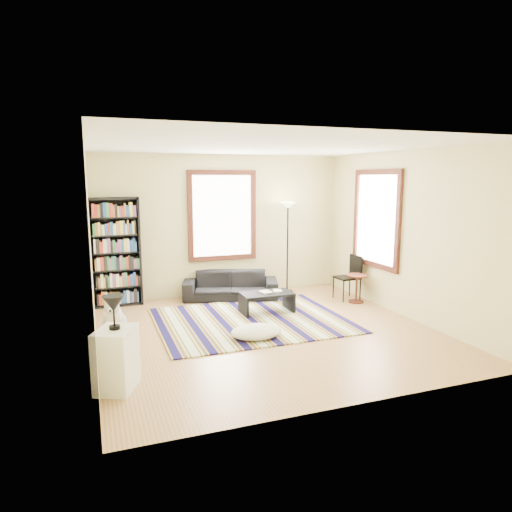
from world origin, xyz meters
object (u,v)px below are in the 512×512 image
object	(u,v)px
bookshelf	(115,252)
side_table	(356,289)
floor_lamp	(287,248)
floor_cushion	(256,332)
sofa	(231,285)
folding_chair	(347,278)
dog	(114,315)
coffee_table	(267,303)
white_cabinet	(116,359)

from	to	relation	value
bookshelf	side_table	world-z (taller)	bookshelf
floor_lamp	floor_cushion	bearing A→B (deg)	-123.09
sofa	floor_lamp	world-z (taller)	floor_lamp
sofa	side_table	size ratio (longest dim) A/B	3.37
folding_chair	dog	distance (m)	4.40
coffee_table	floor_lamp	size ratio (longest dim) A/B	0.48
side_table	floor_cushion	bearing A→B (deg)	-154.16
white_cabinet	dog	size ratio (longest dim) A/B	1.24
sofa	white_cabinet	bearing A→B (deg)	-107.63
bookshelf	coffee_table	world-z (taller)	bookshelf
bookshelf	folding_chair	distance (m)	4.41
white_cabinet	dog	xyz separation A→B (m)	(0.08, 1.99, -0.07)
sofa	side_table	distance (m)	2.43
bookshelf	floor_cushion	xyz separation A→B (m)	(1.82, -2.56, -0.90)
floor_lamp	dog	distance (m)	3.84
dog	sofa	bearing A→B (deg)	41.65
side_table	bookshelf	bearing A→B (deg)	162.33
folding_chair	coffee_table	bearing A→B (deg)	-172.66
bookshelf	side_table	bearing A→B (deg)	-17.67
bookshelf	coffee_table	size ratio (longest dim) A/B	2.22
sofa	coffee_table	distance (m)	1.18
folding_chair	white_cabinet	world-z (taller)	folding_chair
floor_cushion	dog	xyz separation A→B (m)	(-1.95, 0.97, 0.19)
coffee_table	side_table	bearing A→B (deg)	1.20
coffee_table	dog	distance (m)	2.58
coffee_table	bookshelf	bearing A→B (deg)	150.03
side_table	sofa	bearing A→B (deg)	153.21
sofa	bookshelf	size ratio (longest dim) A/B	0.91
floor_cushion	folding_chair	size ratio (longest dim) A/B	0.89
floor_lamp	bookshelf	bearing A→B (deg)	177.11
sofa	floor_lamp	bearing A→B (deg)	22.07
bookshelf	side_table	xyz separation A→B (m)	(4.28, -1.36, -0.73)
dog	white_cabinet	bearing A→B (deg)	-81.03
floor_lamp	white_cabinet	xyz separation A→B (m)	(-3.59, -3.41, -0.58)
coffee_table	floor_cushion	xyz separation A→B (m)	(-0.62, -1.16, -0.08)
folding_chair	dog	bearing A→B (deg)	-175.85
floor_lamp	folding_chair	size ratio (longest dim) A/B	2.16
sofa	dog	xyz separation A→B (m)	(-2.25, -1.32, 0.02)
floor_cushion	folding_chair	xyz separation A→B (m)	(2.42, 1.46, 0.33)
floor_lamp	folding_chair	bearing A→B (deg)	-47.16
side_table	dog	bearing A→B (deg)	-177.06
side_table	white_cabinet	world-z (taller)	white_cabinet
floor_cushion	sofa	bearing A→B (deg)	82.56
bookshelf	white_cabinet	size ratio (longest dim) A/B	2.86
coffee_table	side_table	world-z (taller)	side_table
sofa	floor_cushion	world-z (taller)	sofa
coffee_table	floor_cushion	world-z (taller)	coffee_table
floor_cushion	white_cabinet	bearing A→B (deg)	-153.31
sofa	dog	distance (m)	2.61
sofa	floor_lamp	size ratio (longest dim) A/B	0.98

